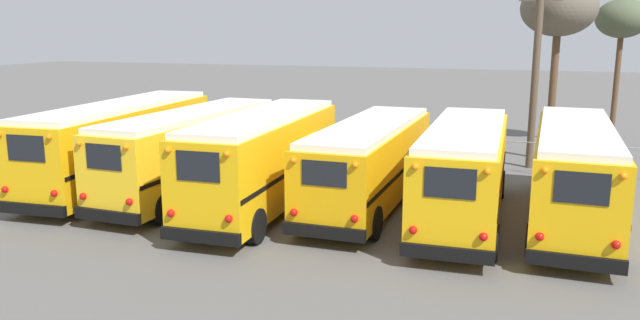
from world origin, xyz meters
The scene contains 11 objects.
ground_plane centered at (0.00, 0.00, 0.00)m, with size 160.00×160.00×0.00m, color #5B5956.
school_bus_0 centered at (-8.33, 0.26, 1.80)m, with size 3.06×10.74×3.32m.
school_bus_1 centered at (-5.00, -0.04, 1.73)m, with size 2.83×9.99×3.17m.
school_bus_2 centered at (-1.67, -1.00, 1.82)m, with size 2.64×9.65×3.34m.
school_bus_3 centered at (1.67, 0.62, 1.63)m, with size 2.72×10.00×2.96m.
school_bus_4 centered at (5.00, -0.25, 1.73)m, with size 2.59×9.52×3.17m.
school_bus_5 centered at (8.33, 0.62, 1.73)m, with size 2.72×10.36×3.19m.
utility_pole centered at (7.06, 8.90, 4.34)m, with size 1.80×0.32×8.42m.
bare_tree_0 centered at (11.14, 15.39, 6.55)m, with size 2.63×2.63×7.67m.
bare_tree_1 centered at (7.90, 10.98, 7.00)m, with size 3.42×3.42×8.38m.
fence_line centered at (0.00, 7.45, 0.99)m, with size 24.72×0.06×1.42m.
Camera 1 is at (6.74, -20.28, 6.16)m, focal length 35.00 mm.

